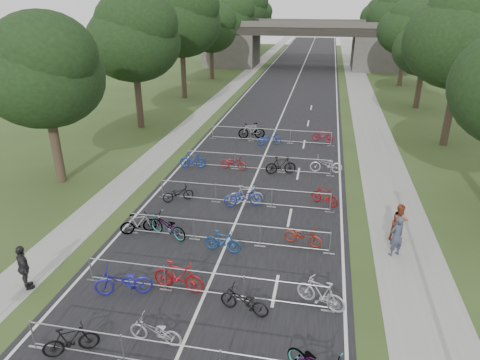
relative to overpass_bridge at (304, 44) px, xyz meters
The scene contains 48 objects.
road 15.41m from the overpass_bridge, 90.00° to the right, with size 11.00×140.00×0.01m, color black.
sidewalk_right 17.36m from the overpass_bridge, 61.93° to the right, with size 3.00×140.00×0.01m, color gray.
sidewalk_left 17.14m from the overpass_bridge, 116.57° to the right, with size 2.00×140.00×0.01m, color gray.
lane_markings 15.41m from the overpass_bridge, 90.00° to the right, with size 0.12×140.00×0.00m, color silver.
overpass_bridge is the anchor object (origin of this frame).
tree_left_0 50.47m from the overpass_bridge, 103.07° to the right, with size 6.72×6.72×10.25m.
tree_left_1 38.97m from the overpass_bridge, 107.08° to the right, with size 7.56×7.56×11.53m.
tree_right_1 39.56m from the overpass_bridge, 70.53° to the right, with size 8.18×8.18×12.47m.
tree_left_2 27.92m from the overpass_bridge, 114.44° to the right, with size 8.40×8.40×12.81m.
tree_right_2 28.39m from the overpass_bridge, 62.40° to the right, with size 6.16×6.16×9.39m.
tree_left_3 17.59m from the overpass_bridge, 131.07° to the right, with size 6.72×6.72×10.25m.
tree_right_3 18.82m from the overpass_bridge, 44.93° to the right, with size 7.17×7.17×10.93m.
tree_left_4 12.05m from the overpass_bridge, behind, with size 7.56×7.56×11.53m.
tree_right_4 13.86m from the overpass_bridge, ahead, with size 8.18×8.18×12.47m.
tree_left_5 16.44m from the overpass_bridge, 136.20° to the left, with size 8.40×8.40×12.81m.
tree_right_5 17.23m from the overpass_bridge, 39.82° to the left, with size 6.16×6.16×9.39m.
tree_left_6 25.77m from the overpass_bridge, 116.43° to the left, with size 6.72×6.72×10.25m.
tree_right_6 26.62m from the overpass_bridge, 60.25° to the left, with size 7.17×7.17×10.93m.
barrier_row_1 61.47m from the overpass_bridge, 90.00° to the right, with size 9.70×0.08×1.10m.
barrier_row_2 57.88m from the overpass_bridge, 90.00° to the right, with size 9.70×0.08×1.10m.
barrier_row_3 54.08m from the overpass_bridge, 90.00° to the right, with size 9.70×0.08×1.10m.
barrier_row_4 50.09m from the overpass_bridge, 90.00° to the right, with size 9.70×0.08×1.10m.
barrier_row_5 45.10m from the overpass_bridge, 90.00° to the right, with size 9.70×0.08×1.10m.
barrier_row_6 39.11m from the overpass_bridge, 90.00° to the right, with size 9.70×0.08×1.10m.
bike_4 61.53m from the overpass_bridge, 93.08° to the right, with size 0.48×1.71×1.03m, color black.
bike_5 60.53m from the overpass_bridge, 90.83° to the right, with size 0.63×1.81×0.95m, color #ACAAB2.
bike_8 58.49m from the overpass_bridge, 92.92° to the right, with size 0.75×2.16×1.13m, color #1F1C9C.
bike_9 57.76m from the overpass_bridge, 91.02° to the right, with size 0.59×2.09×1.26m, color maroon.
bike_10 58.55m from the overpass_bridge, 88.38° to the right, with size 0.65×1.86×0.98m, color black.
bike_11 57.80m from the overpass_bridge, 85.73° to the right, with size 0.54×1.91×1.15m, color #B7B9C0.
bike_12 54.19m from the overpass_bridge, 94.56° to the right, with size 0.48×1.71×1.03m, color #A1A3A8.
bike_13 54.16m from the overpass_bridge, 93.00° to the right, with size 0.75×2.14×1.12m, color #A1A3A8.
bike_14 54.79m from the overpass_bridge, 90.02° to the right, with size 0.48×1.69×1.02m, color navy.
bike_15 53.66m from the overpass_bridge, 86.35° to the right, with size 0.61×1.76×0.92m, color maroon.
bike_16 50.47m from the overpass_bridge, 94.10° to the right, with size 0.60×1.72×0.90m, color black.
bike_17 50.07m from the overpass_bridge, 89.84° to the right, with size 0.53×1.88×1.13m, color #AFB1B7.
bike_18 50.24m from the overpass_bridge, 89.96° to the right, with size 0.73×2.10×1.10m, color navy.
bike_19 49.39m from the overpass_bridge, 85.00° to the right, with size 0.47×1.68×1.01m, color maroon.
bike_20 45.55m from the overpass_bridge, 95.43° to the right, with size 0.49×1.75×1.05m, color navy.
bike_21 45.19m from the overpass_bridge, 92.03° to the right, with size 0.62×1.77×0.93m, color maroon.
bike_22 45.36m from the overpass_bridge, 88.11° to the right, with size 0.55×1.94×1.17m, color black.
bike_23 44.75m from the overpass_bridge, 84.47° to the right, with size 0.71×2.03×1.07m, color silver.
bike_25 38.49m from the overpass_bridge, 92.37° to the right, with size 0.59×2.10×1.26m, color #A1A3A8.
bike_26 39.79m from the overpass_bridge, 90.03° to the right, with size 0.66×1.89×0.99m, color #1C389A.
bike_27 38.40m from the overpass_bridge, 84.06° to the right, with size 0.47×1.68×1.01m, color maroon.
pedestrian_a 54.09m from the overpass_bridge, 82.16° to the right, with size 0.69×0.45×1.88m, color #343B4F.
pedestrian_b 52.77m from the overpass_bridge, 81.60° to the right, with size 0.86×0.67×1.77m, color brown.
pedestrian_c 59.17m from the overpass_bridge, 96.61° to the right, with size 1.09×0.45×1.86m, color black.
Camera 1 is at (3.90, -5.39, 10.39)m, focal length 32.00 mm.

